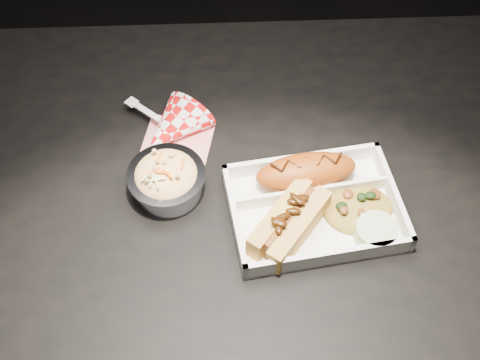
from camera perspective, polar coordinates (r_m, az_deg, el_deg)
name	(u,v)px	position (r m, az deg, el deg)	size (l,w,h in m)	color
floor	(248,359)	(1.64, 0.74, -16.58)	(4.00, 4.00, 0.05)	black
dining_table	(252,223)	(1.01, 1.15, -4.08)	(1.20, 0.80, 0.75)	black
food_tray	(314,210)	(0.91, 7.00, -2.83)	(0.27, 0.21, 0.04)	white
fried_pastry	(306,172)	(0.92, 6.29, 0.79)	(0.16, 0.06, 0.05)	#A24410
hotdog	(290,222)	(0.87, 4.72, -3.95)	(0.13, 0.14, 0.06)	gold
fried_rice_mound	(359,205)	(0.91, 11.21, -2.34)	(0.11, 0.09, 0.03)	#AD8732
cupcake_liner	(376,233)	(0.89, 12.73, -4.93)	(0.06, 0.06, 0.03)	#B7CE9C
foil_coleslaw_cup	(167,178)	(0.92, -6.97, 0.16)	(0.12, 0.12, 0.07)	silver
napkin_fork	(172,129)	(1.00, -6.51, 4.83)	(0.15, 0.15, 0.10)	red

